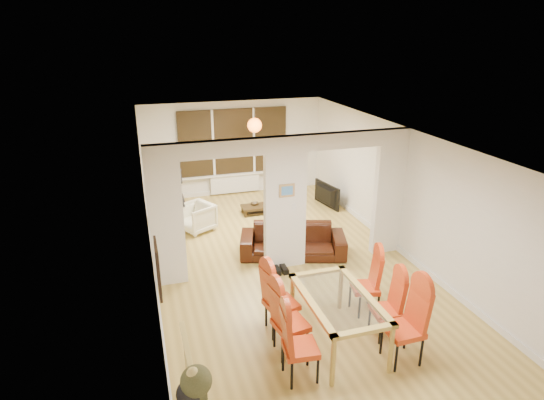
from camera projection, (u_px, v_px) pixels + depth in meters
name	position (u px, v px, depth m)	size (l,w,h in m)	color
floor	(284.00, 265.00, 9.00)	(5.00, 9.00, 0.01)	tan
room_walls	(285.00, 204.00, 8.54)	(5.00, 9.00, 2.60)	silver
divider_wall	(285.00, 204.00, 8.54)	(5.00, 0.18, 2.60)	white
bay_window_blinds	(234.00, 142.00, 12.45)	(3.00, 0.08, 1.80)	black
radiator	(235.00, 184.00, 12.83)	(1.40, 0.08, 0.50)	white
pendant_light	(255.00, 125.00, 11.28)	(0.36, 0.36, 0.36)	orange
stair_newel	(190.00, 377.00, 5.32)	(0.40, 1.20, 1.10)	#D1B660
wall_poster	(158.00, 269.00, 5.61)	(0.04, 0.52, 0.67)	gray
pillar_photo	(287.00, 190.00, 8.35)	(0.30, 0.03, 0.25)	#4C8CD8
dining_table	(337.00, 320.00, 6.64)	(0.94, 1.67, 0.78)	#B79843
dining_chair_la	(301.00, 343.00, 5.91)	(0.44, 0.44, 1.10)	#C13813
dining_chair_lb	(291.00, 319.00, 6.37)	(0.45, 0.45, 1.12)	#C13813
dining_chair_lc	(281.00, 299.00, 6.84)	(0.45, 0.45, 1.13)	#C13813
dining_chair_ra	(404.00, 324.00, 6.21)	(0.47, 0.47, 1.18)	#C13813
dining_chair_rb	(386.00, 306.00, 6.75)	(0.41, 0.41, 1.02)	#C13813
dining_chair_rc	(365.00, 283.00, 7.35)	(0.42, 0.42, 1.05)	#C13813
sofa	(293.00, 241.00, 9.31)	(2.13, 0.83, 0.62)	black
armchair	(196.00, 217.00, 10.45)	(0.71, 0.69, 0.65)	#F0EBCB
person	(175.00, 191.00, 10.46)	(0.43, 0.66, 1.80)	black
television	(323.00, 195.00, 11.91)	(0.14, 1.06, 0.61)	black
coffee_table	(259.00, 209.00, 11.53)	(0.88, 0.44, 0.20)	#352612
bottle	(267.00, 200.00, 11.46)	(0.07, 0.07, 0.27)	#143F19
bowl	(255.00, 204.00, 11.55)	(0.20, 0.20, 0.05)	#352612
shoes	(280.00, 270.00, 8.71)	(0.25, 0.28, 0.11)	black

